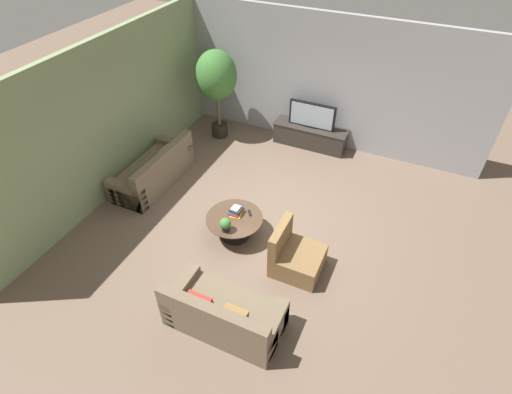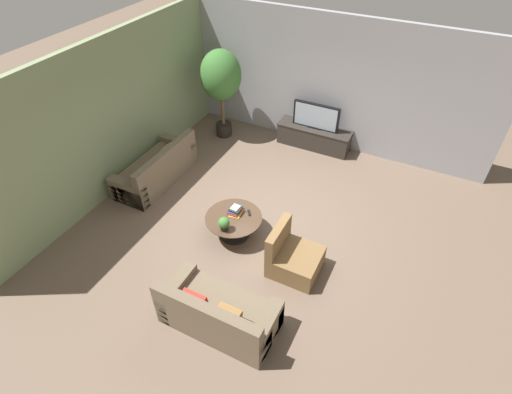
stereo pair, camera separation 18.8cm
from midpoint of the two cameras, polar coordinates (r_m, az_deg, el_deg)
ground_plane at (r=7.66m, az=1.70°, el=-3.72°), size 24.00×24.00×0.00m
back_wall_stone at (r=9.39m, az=10.78°, el=15.68°), size 7.40×0.12×3.00m
side_wall_left at (r=8.50m, az=-18.16°, el=11.61°), size 0.12×7.40×3.00m
media_console at (r=9.71m, az=8.82°, el=8.52°), size 1.75×0.50×0.52m
television at (r=9.44m, az=9.15°, el=11.30°), size 1.09×0.13×0.60m
coffee_table at (r=7.24m, az=-2.45°, el=-3.65°), size 1.03×1.03×0.43m
couch_by_wall at (r=8.73m, az=-13.36°, el=3.83°), size 0.84×1.93×0.84m
couch_near_entry at (r=6.06m, az=-4.50°, el=-16.24°), size 1.69×0.84×0.84m
armchair_wicker at (r=6.74m, az=6.06°, el=-8.62°), size 0.80×0.76×0.86m
potted_palm_tall at (r=9.52m, az=-4.45°, el=16.63°), size 0.94×0.94×2.15m
potted_plant_tabletop at (r=6.84m, az=-3.81°, el=-3.82°), size 0.20×0.20×0.27m
book_stack at (r=7.20m, az=-2.20°, el=-1.93°), size 0.25×0.32×0.13m
remote_black at (r=7.22m, az=-0.26°, el=-2.28°), size 0.13×0.15×0.02m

